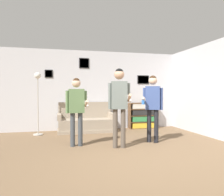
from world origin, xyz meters
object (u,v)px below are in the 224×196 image
at_px(person_player_foreground_left, 76,105).
at_px(person_player_foreground_center, 119,98).
at_px(bookshelf, 143,116).
at_px(bottle_on_floor, 71,134).
at_px(person_watcher_holding_cup, 153,101).
at_px(couch, 86,122).
at_px(floor_lamp, 38,93).
at_px(drinking_cup, 144,101).

xyz_separation_m(person_player_foreground_left, person_player_foreground_center, (0.94, -0.39, 0.15)).
height_order(bookshelf, bottle_on_floor, bookshelf).
relative_size(person_watcher_holding_cup, bottle_on_floor, 7.21).
xyz_separation_m(couch, person_watcher_holding_cup, (1.47, -1.95, 0.74)).
relative_size(couch, person_watcher_holding_cup, 1.06).
height_order(floor_lamp, person_player_foreground_left, floor_lamp).
bearing_deg(bottle_on_floor, floor_lamp, 152.44).
bearing_deg(bookshelf, bottle_on_floor, -159.80).
xyz_separation_m(floor_lamp, person_player_foreground_left, (1.01, -1.64, -0.28)).
height_order(couch, person_watcher_holding_cup, person_watcher_holding_cup).
distance_m(bookshelf, drinking_cup, 0.51).
relative_size(couch, drinking_cup, 15.80).
bearing_deg(drinking_cup, person_player_foreground_center, -122.97).
bearing_deg(bottle_on_floor, person_player_foreground_center, -56.90).
relative_size(person_player_foreground_center, bottle_on_floor, 7.70).
distance_m(floor_lamp, drinking_cup, 3.60).
xyz_separation_m(person_player_foreground_center, bottle_on_floor, (-1.00, 1.54, -1.04)).
relative_size(couch, floor_lamp, 0.96).
height_order(bookshelf, person_player_foreground_left, person_player_foreground_left).
bearing_deg(person_player_foreground_left, bookshelf, 39.86).
bearing_deg(drinking_cup, bookshelf, 179.39).
xyz_separation_m(couch, floor_lamp, (-1.46, -0.26, 0.96)).
distance_m(couch, floor_lamp, 1.76).
height_order(bottle_on_floor, drinking_cup, drinking_cup).
xyz_separation_m(couch, person_player_foreground_center, (0.49, -2.30, 0.83)).
distance_m(person_player_foreground_center, drinking_cup, 2.97).
xyz_separation_m(bookshelf, drinking_cup, (0.04, -0.00, 0.51)).
xyz_separation_m(floor_lamp, drinking_cup, (3.56, 0.45, -0.30)).
xyz_separation_m(couch, drinking_cup, (2.10, 0.19, 0.66)).
bearing_deg(person_watcher_holding_cup, couch, 127.06).
height_order(person_player_foreground_left, person_player_foreground_center, person_player_foreground_center).
xyz_separation_m(floor_lamp, bottle_on_floor, (0.95, -0.49, -1.17)).
bearing_deg(person_player_foreground_left, couch, 76.81).
height_order(person_player_foreground_center, bottle_on_floor, person_player_foreground_center).
bearing_deg(couch, person_player_foreground_left, -103.19).
bearing_deg(person_watcher_holding_cup, drinking_cup, 73.50).
distance_m(person_watcher_holding_cup, bottle_on_floor, 2.50).
height_order(person_player_foreground_center, person_watcher_holding_cup, person_player_foreground_center).
bearing_deg(person_player_foreground_center, drinking_cup, 57.03).
bearing_deg(couch, person_watcher_holding_cup, -52.94).
bearing_deg(person_player_foreground_center, floor_lamp, 133.80).
xyz_separation_m(couch, bottle_on_floor, (-0.51, -0.76, -0.21)).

